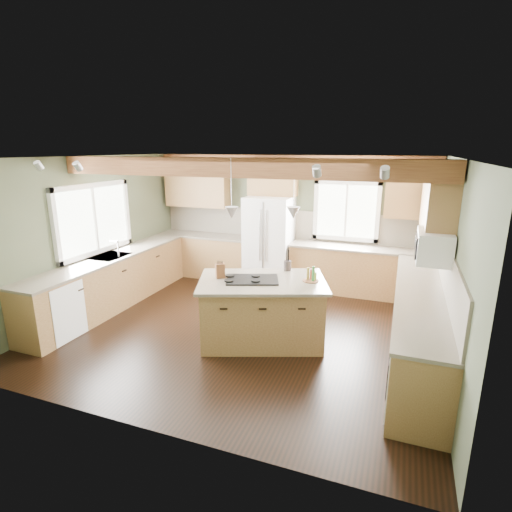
% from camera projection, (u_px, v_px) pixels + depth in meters
% --- Properties ---
extents(floor, '(5.60, 5.60, 0.00)m').
position_uv_depth(floor, '(244.00, 328.00, 6.25)').
color(floor, black).
rests_on(floor, ground).
extents(ceiling, '(5.60, 5.60, 0.00)m').
position_uv_depth(ceiling, '(242.00, 157.00, 5.57)').
color(ceiling, silver).
rests_on(ceiling, wall_back).
extents(wall_back, '(5.60, 0.00, 5.60)m').
position_uv_depth(wall_back, '(289.00, 220.00, 8.17)').
color(wall_back, '#444B35').
rests_on(wall_back, ground).
extents(wall_left, '(0.00, 5.00, 5.00)m').
position_uv_depth(wall_left, '(92.00, 234.00, 6.85)').
color(wall_left, '#444B35').
rests_on(wall_left, ground).
extents(wall_right, '(0.00, 5.00, 5.00)m').
position_uv_depth(wall_right, '(451.00, 266.00, 4.97)').
color(wall_right, '#444B35').
rests_on(wall_right, ground).
extents(ceiling_beam, '(5.55, 0.26, 0.26)m').
position_uv_depth(ceiling_beam, '(235.00, 168.00, 5.36)').
color(ceiling_beam, '#502717').
rests_on(ceiling_beam, ceiling).
extents(soffit_trim, '(5.55, 0.20, 0.10)m').
position_uv_depth(soffit_trim, '(289.00, 158.00, 7.75)').
color(soffit_trim, '#502717').
rests_on(soffit_trim, ceiling).
extents(backsplash_back, '(5.58, 0.03, 0.58)m').
position_uv_depth(backsplash_back, '(289.00, 224.00, 8.18)').
color(backsplash_back, brown).
rests_on(backsplash_back, wall_back).
extents(backsplash_right, '(0.03, 3.70, 0.58)m').
position_uv_depth(backsplash_right, '(448.00, 272.00, 5.04)').
color(backsplash_right, brown).
rests_on(backsplash_right, wall_right).
extents(base_cab_back_left, '(2.02, 0.60, 0.88)m').
position_uv_depth(base_cab_back_left, '(206.00, 256.00, 8.73)').
color(base_cab_back_left, brown).
rests_on(base_cab_back_left, floor).
extents(counter_back_left, '(2.06, 0.64, 0.04)m').
position_uv_depth(counter_back_left, '(205.00, 235.00, 8.61)').
color(counter_back_left, '#4A4236').
rests_on(counter_back_left, base_cab_back_left).
extents(base_cab_back_right, '(2.62, 0.60, 0.88)m').
position_uv_depth(base_cab_back_right, '(359.00, 272.00, 7.62)').
color(base_cab_back_right, brown).
rests_on(base_cab_back_right, floor).
extents(counter_back_right, '(2.66, 0.64, 0.04)m').
position_uv_depth(counter_back_right, '(360.00, 248.00, 7.50)').
color(counter_back_right, '#4A4236').
rests_on(counter_back_right, base_cab_back_right).
extents(base_cab_left, '(0.60, 3.70, 0.88)m').
position_uv_depth(base_cab_left, '(113.00, 282.00, 7.02)').
color(base_cab_left, brown).
rests_on(base_cab_left, floor).
extents(counter_left, '(0.64, 3.74, 0.04)m').
position_uv_depth(counter_left, '(111.00, 257.00, 6.90)').
color(counter_left, '#4A4236').
rests_on(counter_left, base_cab_left).
extents(base_cab_right, '(0.60, 3.70, 0.88)m').
position_uv_depth(base_cab_right, '(418.00, 325.00, 5.34)').
color(base_cab_right, brown).
rests_on(base_cab_right, floor).
extents(counter_right, '(0.64, 3.74, 0.04)m').
position_uv_depth(counter_right, '(421.00, 292.00, 5.22)').
color(counter_right, '#4A4236').
rests_on(counter_right, base_cab_right).
extents(upper_cab_back_left, '(1.40, 0.35, 0.90)m').
position_uv_depth(upper_cab_back_left, '(197.00, 185.00, 8.51)').
color(upper_cab_back_left, brown).
rests_on(upper_cab_back_left, wall_back).
extents(upper_cab_over_fridge, '(0.96, 0.35, 0.70)m').
position_uv_depth(upper_cab_over_fridge, '(273.00, 178.00, 7.89)').
color(upper_cab_over_fridge, brown).
rests_on(upper_cab_over_fridge, wall_back).
extents(upper_cab_right, '(0.35, 2.20, 0.90)m').
position_uv_depth(upper_cab_right, '(437.00, 204.00, 5.67)').
color(upper_cab_right, brown).
rests_on(upper_cab_right, wall_right).
extents(upper_cab_back_corner, '(0.90, 0.35, 0.90)m').
position_uv_depth(upper_cab_back_corner, '(412.00, 193.00, 7.07)').
color(upper_cab_back_corner, brown).
rests_on(upper_cab_back_corner, wall_back).
extents(window_left, '(0.04, 1.60, 1.05)m').
position_uv_depth(window_left, '(94.00, 219.00, 6.82)').
color(window_left, white).
rests_on(window_left, wall_left).
extents(window_back, '(1.10, 0.04, 1.00)m').
position_uv_depth(window_back, '(346.00, 211.00, 7.70)').
color(window_back, white).
rests_on(window_back, wall_back).
extents(sink, '(0.50, 0.65, 0.03)m').
position_uv_depth(sink, '(110.00, 257.00, 6.90)').
color(sink, '#262628').
rests_on(sink, counter_left).
extents(faucet, '(0.02, 0.02, 0.28)m').
position_uv_depth(faucet, '(118.00, 250.00, 6.80)').
color(faucet, '#B2B2B7').
rests_on(faucet, sink).
extents(dishwasher, '(0.60, 0.60, 0.84)m').
position_uv_depth(dishwasher, '(54.00, 310.00, 5.84)').
color(dishwasher, white).
rests_on(dishwasher, floor).
extents(oven, '(0.60, 0.72, 0.84)m').
position_uv_depth(oven, '(419.00, 375.00, 4.17)').
color(oven, white).
rests_on(oven, floor).
extents(microwave, '(0.40, 0.70, 0.38)m').
position_uv_depth(microwave, '(434.00, 246.00, 4.93)').
color(microwave, white).
rests_on(microwave, wall_right).
extents(pendant_left, '(0.18, 0.18, 0.16)m').
position_uv_depth(pendant_left, '(232.00, 213.00, 5.38)').
color(pendant_left, '#B2B2B7').
rests_on(pendant_left, ceiling).
extents(pendant_right, '(0.18, 0.18, 0.16)m').
position_uv_depth(pendant_right, '(293.00, 213.00, 5.38)').
color(pendant_right, '#B2B2B7').
rests_on(pendant_right, ceiling).
extents(refrigerator, '(0.90, 0.74, 1.80)m').
position_uv_depth(refrigerator, '(269.00, 242.00, 8.03)').
color(refrigerator, silver).
rests_on(refrigerator, floor).
extents(island, '(1.92, 1.54, 0.88)m').
position_uv_depth(island, '(262.00, 312.00, 5.76)').
color(island, brown).
rests_on(island, floor).
extents(island_top, '(2.06, 1.68, 0.04)m').
position_uv_depth(island_top, '(262.00, 281.00, 5.64)').
color(island_top, '#4A4236').
rests_on(island_top, island).
extents(cooktop, '(0.85, 0.70, 0.02)m').
position_uv_depth(cooktop, '(252.00, 279.00, 5.63)').
color(cooktop, black).
rests_on(cooktop, island_top).
extents(knife_block, '(0.16, 0.15, 0.21)m').
position_uv_depth(knife_block, '(220.00, 271.00, 5.71)').
color(knife_block, brown).
rests_on(knife_block, island_top).
extents(utensil_crock, '(0.14, 0.14, 0.15)m').
position_uv_depth(utensil_crock, '(287.00, 266.00, 6.06)').
color(utensil_crock, '#3E3631').
rests_on(utensil_crock, island_top).
extents(bottle_tray, '(0.31, 0.31, 0.21)m').
position_uv_depth(bottle_tray, '(311.00, 274.00, 5.57)').
color(bottle_tray, brown).
rests_on(bottle_tray, island_top).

